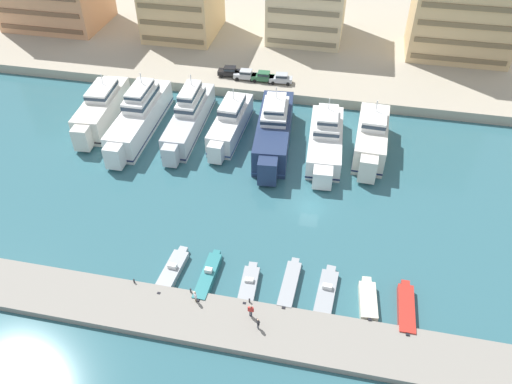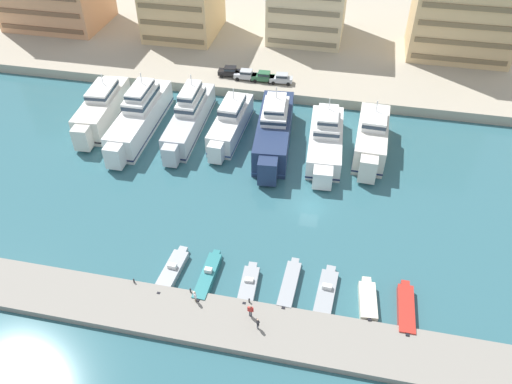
{
  "view_description": "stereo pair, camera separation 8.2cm",
  "coord_description": "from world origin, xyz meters",
  "px_view_note": "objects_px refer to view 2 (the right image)",
  "views": [
    {
      "loc": [
        2.9,
        -50.31,
        45.74
      ],
      "look_at": [
        -7.19,
        -1.3,
        2.5
      ],
      "focal_mm": 35.0,
      "sensor_mm": 36.0,
      "label": 1
    },
    {
      "loc": [
        2.98,
        -50.29,
        45.74
      ],
      "look_at": [
        -7.19,
        -1.3,
        2.5
      ],
      "focal_mm": 35.0,
      "sensor_mm": 36.0,
      "label": 2
    }
  ],
  "objects_px": {
    "yacht_white_left": "(140,116)",
    "motorboat_red_mid_right": "(406,309)",
    "pedestrian_near_edge": "(195,296)",
    "pedestrian_far_side": "(250,310)",
    "car_silver_center_left": "(281,78)",
    "motorboat_grey_far_left": "(172,271)",
    "car_black_far_left": "(230,71)",
    "yacht_white_center_right": "(326,139)",
    "car_silver_left": "(246,74)",
    "motorboat_grey_center": "(326,292)",
    "pedestrian_mid_deck": "(258,323)",
    "yacht_white_center_left": "(230,123)",
    "yacht_silver_mid_left": "(189,116)",
    "motorboat_grey_mid_left": "(249,284)",
    "motorboat_teal_left": "(208,276)",
    "yacht_ivory_far_left": "(102,109)",
    "motorboat_grey_center_left": "(290,284)",
    "motorboat_cream_center_right": "(368,300)",
    "yacht_navy_center": "(274,130)",
    "yacht_ivory_mid_right": "(372,138)",
    "car_green_mid_left": "(264,76)"
  },
  "relations": [
    {
      "from": "car_silver_center_left",
      "to": "pedestrian_near_edge",
      "type": "distance_m",
      "value": 48.79
    },
    {
      "from": "motorboat_cream_center_right",
      "to": "yacht_white_center_right",
      "type": "bearing_deg",
      "value": 105.19
    },
    {
      "from": "pedestrian_near_edge",
      "to": "pedestrian_mid_deck",
      "type": "height_order",
      "value": "pedestrian_near_edge"
    },
    {
      "from": "yacht_navy_center",
      "to": "car_silver_center_left",
      "type": "height_order",
      "value": "yacht_navy_center"
    },
    {
      "from": "yacht_ivory_far_left",
      "to": "car_silver_left",
      "type": "xyz_separation_m",
      "value": [
        20.77,
        15.86,
        0.34
      ]
    },
    {
      "from": "motorboat_grey_center",
      "to": "pedestrian_mid_deck",
      "type": "distance_m",
      "value": 9.4
    },
    {
      "from": "yacht_white_left",
      "to": "car_silver_left",
      "type": "xyz_separation_m",
      "value": [
        13.66,
        16.95,
        0.1
      ]
    },
    {
      "from": "car_black_far_left",
      "to": "pedestrian_near_edge",
      "type": "distance_m",
      "value": 50.16
    },
    {
      "from": "yacht_ivory_far_left",
      "to": "car_black_far_left",
      "type": "relative_size",
      "value": 4.33
    },
    {
      "from": "yacht_white_left",
      "to": "motorboat_teal_left",
      "type": "xyz_separation_m",
      "value": [
        19.17,
        -28.0,
        -2.15
      ]
    },
    {
      "from": "yacht_silver_mid_left",
      "to": "motorboat_grey_center",
      "type": "distance_m",
      "value": 38.4
    },
    {
      "from": "yacht_white_center_right",
      "to": "car_silver_center_left",
      "type": "relative_size",
      "value": 4.5
    },
    {
      "from": "yacht_white_left",
      "to": "car_silver_left",
      "type": "bearing_deg",
      "value": 51.14
    },
    {
      "from": "yacht_white_left",
      "to": "pedestrian_far_side",
      "type": "distance_m",
      "value": 41.17
    },
    {
      "from": "motorboat_grey_center_left",
      "to": "pedestrian_mid_deck",
      "type": "distance_m",
      "value": 7.21
    },
    {
      "from": "yacht_ivory_far_left",
      "to": "yacht_ivory_mid_right",
      "type": "relative_size",
      "value": 1.08
    },
    {
      "from": "yacht_white_center_right",
      "to": "motorboat_red_mid_right",
      "type": "distance_m",
      "value": 30.61
    },
    {
      "from": "pedestrian_near_edge",
      "to": "pedestrian_far_side",
      "type": "distance_m",
      "value": 6.35
    },
    {
      "from": "yacht_white_center_left",
      "to": "yacht_silver_mid_left",
      "type": "bearing_deg",
      "value": -179.42
    },
    {
      "from": "motorboat_grey_center_left",
      "to": "pedestrian_near_edge",
      "type": "bearing_deg",
      "value": -154.28
    },
    {
      "from": "yacht_silver_mid_left",
      "to": "car_black_far_left",
      "type": "bearing_deg",
      "value": 80.22
    },
    {
      "from": "yacht_white_center_left",
      "to": "motorboat_red_mid_right",
      "type": "distance_m",
      "value": 40.24
    },
    {
      "from": "pedestrian_far_side",
      "to": "motorboat_grey_far_left",
      "type": "bearing_deg",
      "value": 156.87
    },
    {
      "from": "yacht_navy_center",
      "to": "pedestrian_far_side",
      "type": "bearing_deg",
      "value": -84.13
    },
    {
      "from": "motorboat_grey_far_left",
      "to": "yacht_white_left",
      "type": "bearing_deg",
      "value": 117.81
    },
    {
      "from": "pedestrian_mid_deck",
      "to": "pedestrian_near_edge",
      "type": "bearing_deg",
      "value": 164.9
    },
    {
      "from": "yacht_navy_center",
      "to": "yacht_ivory_mid_right",
      "type": "height_order",
      "value": "yacht_navy_center"
    },
    {
      "from": "motorboat_grey_center_left",
      "to": "motorboat_red_mid_right",
      "type": "distance_m",
      "value": 12.99
    },
    {
      "from": "motorboat_red_mid_right",
      "to": "yacht_ivory_far_left",
      "type": "bearing_deg",
      "value": 149.15
    },
    {
      "from": "motorboat_grey_center_left",
      "to": "car_silver_center_left",
      "type": "relative_size",
      "value": 1.8
    },
    {
      "from": "motorboat_grey_far_left",
      "to": "car_silver_left",
      "type": "distance_m",
      "value": 45.09
    },
    {
      "from": "motorboat_red_mid_right",
      "to": "car_silver_left",
      "type": "distance_m",
      "value": 52.99
    },
    {
      "from": "yacht_white_center_left",
      "to": "yacht_ivory_mid_right",
      "type": "xyz_separation_m",
      "value": [
        22.17,
        -0.24,
        0.32
      ]
    },
    {
      "from": "yacht_white_left",
      "to": "motorboat_red_mid_right",
      "type": "height_order",
      "value": "yacht_white_left"
    },
    {
      "from": "yacht_white_left",
      "to": "motorboat_grey_mid_left",
      "type": "height_order",
      "value": "yacht_white_left"
    },
    {
      "from": "motorboat_grey_far_left",
      "to": "car_black_far_left",
      "type": "relative_size",
      "value": 1.8
    },
    {
      "from": "yacht_white_left",
      "to": "yacht_white_center_left",
      "type": "distance_m",
      "value": 14.68
    },
    {
      "from": "yacht_white_left",
      "to": "car_green_mid_left",
      "type": "height_order",
      "value": "yacht_white_left"
    },
    {
      "from": "motorboat_grey_mid_left",
      "to": "motorboat_red_mid_right",
      "type": "height_order",
      "value": "motorboat_grey_mid_left"
    },
    {
      "from": "motorboat_grey_center_left",
      "to": "car_green_mid_left",
      "type": "relative_size",
      "value": 1.84
    },
    {
      "from": "yacht_ivory_far_left",
      "to": "motorboat_grey_mid_left",
      "type": "distance_m",
      "value": 42.78
    },
    {
      "from": "motorboat_grey_far_left",
      "to": "pedestrian_near_edge",
      "type": "distance_m",
      "value": 5.78
    },
    {
      "from": "car_black_far_left",
      "to": "motorboat_cream_center_right",
      "type": "bearing_deg",
      "value": -59.19
    },
    {
      "from": "motorboat_grey_center",
      "to": "yacht_white_left",
      "type": "bearing_deg",
      "value": 140.27
    },
    {
      "from": "motorboat_grey_far_left",
      "to": "motorboat_grey_mid_left",
      "type": "distance_m",
      "value": 9.28
    },
    {
      "from": "motorboat_grey_center_left",
      "to": "yacht_ivory_mid_right",
      "type": "bearing_deg",
      "value": 74.28
    },
    {
      "from": "yacht_white_center_left",
      "to": "car_silver_left",
      "type": "height_order",
      "value": "yacht_white_center_left"
    },
    {
      "from": "car_black_far_left",
      "to": "pedestrian_near_edge",
      "type": "bearing_deg",
      "value": -80.35
    },
    {
      "from": "yacht_ivory_far_left",
      "to": "car_silver_center_left",
      "type": "height_order",
      "value": "yacht_ivory_far_left"
    },
    {
      "from": "motorboat_red_mid_right",
      "to": "car_silver_left",
      "type": "relative_size",
      "value": 1.79
    }
  ]
}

